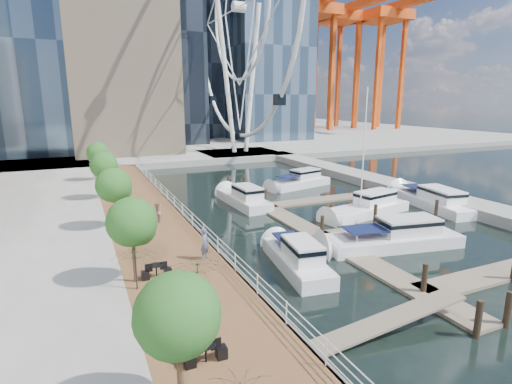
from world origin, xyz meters
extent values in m
plane|color=black|center=(0.00, 0.00, 0.00)|extent=(520.00, 520.00, 0.00)
cube|color=brown|center=(-9.00, 15.00, 0.50)|extent=(6.00, 60.00, 1.00)
cube|color=#595954|center=(-6.00, 15.00, 0.50)|extent=(0.25, 60.00, 1.00)
cube|color=gray|center=(0.00, 102.00, 0.50)|extent=(200.00, 114.00, 1.00)
cube|color=gray|center=(20.00, 20.00, 0.50)|extent=(4.00, 60.00, 1.00)
cube|color=gray|center=(14.00, 52.00, 0.50)|extent=(14.00, 12.00, 1.00)
cube|color=#6D6051|center=(3.00, 10.00, 0.10)|extent=(2.00, 32.00, 0.20)
cube|color=#6D6051|center=(9.00, -2.00, 0.10)|extent=(12.00, 2.00, 0.20)
cube|color=#6D6051|center=(9.00, 8.00, 0.10)|extent=(12.00, 2.00, 0.20)
cube|color=#6D6051|center=(9.00, 18.00, 0.10)|extent=(12.00, 2.00, 0.20)
cylinder|color=white|center=(11.50, 52.00, 14.00)|extent=(0.80, 0.80, 26.00)
cylinder|color=white|center=(16.50, 52.00, 14.00)|extent=(0.80, 0.80, 26.00)
torus|color=white|center=(14.00, 52.00, 26.00)|extent=(0.70, 44.70, 44.70)
cylinder|color=#3F2B1C|center=(-11.40, -6.00, 2.20)|extent=(0.20, 0.20, 2.40)
sphere|color=#265B1E|center=(-11.40, -6.00, 4.30)|extent=(2.60, 2.60, 2.60)
cylinder|color=#3F2B1C|center=(-11.40, 4.00, 2.20)|extent=(0.20, 0.20, 2.40)
sphere|color=#265B1E|center=(-11.40, 4.00, 4.30)|extent=(2.60, 2.60, 2.60)
cylinder|color=#3F2B1C|center=(-11.40, 14.00, 2.20)|extent=(0.20, 0.20, 2.40)
sphere|color=#265B1E|center=(-11.40, 14.00, 4.30)|extent=(2.60, 2.60, 2.60)
cylinder|color=#3F2B1C|center=(-11.40, 24.00, 2.20)|extent=(0.20, 0.20, 2.40)
sphere|color=#265B1E|center=(-11.40, 24.00, 4.30)|extent=(2.60, 2.60, 2.60)
cylinder|color=#3F2B1C|center=(-11.40, 34.00, 2.20)|extent=(0.20, 0.20, 2.40)
sphere|color=#265B1E|center=(-11.40, 34.00, 4.30)|extent=(2.60, 2.60, 2.60)
imported|color=#484F60|center=(-7.10, 5.41, 1.98)|extent=(0.82, 0.84, 1.95)
imported|color=#83675A|center=(-8.35, 14.07, 1.81)|extent=(0.75, 0.89, 1.63)
imported|color=#363944|center=(-9.60, 32.07, 1.97)|extent=(1.15, 1.13, 1.94)
imported|color=#0E3516|center=(-9.27, -0.53, 2.25)|extent=(3.62, 3.65, 2.51)
imported|color=#0E3611|center=(-11.47, 3.05, 2.07)|extent=(2.82, 2.86, 2.13)
camera|label=1|loc=(-13.63, -16.54, 10.43)|focal=28.00mm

